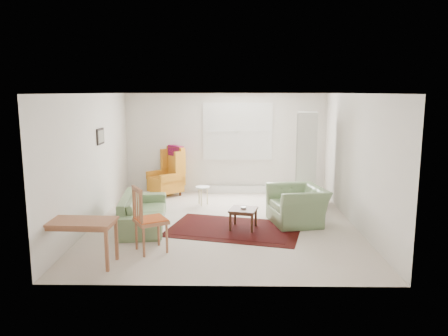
{
  "coord_description": "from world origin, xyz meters",
  "views": [
    {
      "loc": [
        0.14,
        -8.16,
        2.53
      ],
      "look_at": [
        0.0,
        0.3,
        1.05
      ],
      "focal_mm": 35.0,
      "sensor_mm": 36.0,
      "label": 1
    }
  ],
  "objects_px": {
    "armchair": "(297,202)",
    "stool": "(203,196)",
    "wingback_chair": "(165,171)",
    "coffee_table": "(243,219)",
    "sofa": "(143,204)",
    "desk": "(79,243)",
    "cabinet": "(306,159)",
    "desk_chair": "(151,219)"
  },
  "relations": [
    {
      "from": "wingback_chair",
      "to": "coffee_table",
      "type": "relative_size",
      "value": 2.54
    },
    {
      "from": "wingback_chair",
      "to": "coffee_table",
      "type": "bearing_deg",
      "value": -5.7
    },
    {
      "from": "stool",
      "to": "cabinet",
      "type": "distance_m",
      "value": 2.47
    },
    {
      "from": "armchair",
      "to": "coffee_table",
      "type": "bearing_deg",
      "value": -82.01
    },
    {
      "from": "armchair",
      "to": "desk_chair",
      "type": "distance_m",
      "value": 3.01
    },
    {
      "from": "stool",
      "to": "desk",
      "type": "relative_size",
      "value": 0.39
    },
    {
      "from": "coffee_table",
      "to": "desk",
      "type": "bearing_deg",
      "value": -144.62
    },
    {
      "from": "cabinet",
      "to": "desk_chair",
      "type": "relative_size",
      "value": 1.96
    },
    {
      "from": "desk_chair",
      "to": "cabinet",
      "type": "bearing_deg",
      "value": -73.99
    },
    {
      "from": "desk",
      "to": "desk_chair",
      "type": "distance_m",
      "value": 1.14
    },
    {
      "from": "armchair",
      "to": "desk",
      "type": "bearing_deg",
      "value": -71.06
    },
    {
      "from": "armchair",
      "to": "desk_chair",
      "type": "relative_size",
      "value": 1.03
    },
    {
      "from": "sofa",
      "to": "stool",
      "type": "xyz_separation_m",
      "value": [
        1.04,
        1.55,
        -0.2
      ]
    },
    {
      "from": "desk",
      "to": "armchair",
      "type": "bearing_deg",
      "value": 31.32
    },
    {
      "from": "sofa",
      "to": "cabinet",
      "type": "xyz_separation_m",
      "value": [
        3.36,
        1.61,
        0.64
      ]
    },
    {
      "from": "armchair",
      "to": "wingback_chair",
      "type": "height_order",
      "value": "wingback_chair"
    },
    {
      "from": "sofa",
      "to": "wingback_chair",
      "type": "bearing_deg",
      "value": -7.67
    },
    {
      "from": "coffee_table",
      "to": "desk_chair",
      "type": "bearing_deg",
      "value": -141.82
    },
    {
      "from": "wingback_chair",
      "to": "armchair",
      "type": "bearing_deg",
      "value": 11.57
    },
    {
      "from": "coffee_table",
      "to": "stool",
      "type": "distance_m",
      "value": 1.96
    },
    {
      "from": "stool",
      "to": "cabinet",
      "type": "bearing_deg",
      "value": 1.42
    },
    {
      "from": "armchair",
      "to": "coffee_table",
      "type": "distance_m",
      "value": 1.15
    },
    {
      "from": "coffee_table",
      "to": "armchair",
      "type": "bearing_deg",
      "value": 20.37
    },
    {
      "from": "sofa",
      "to": "cabinet",
      "type": "height_order",
      "value": "cabinet"
    },
    {
      "from": "sofa",
      "to": "coffee_table",
      "type": "height_order",
      "value": "sofa"
    },
    {
      "from": "armchair",
      "to": "desk_chair",
      "type": "xyz_separation_m",
      "value": [
        -2.56,
        -1.58,
        0.11
      ]
    },
    {
      "from": "sofa",
      "to": "desk",
      "type": "relative_size",
      "value": 1.88
    },
    {
      "from": "armchair",
      "to": "cabinet",
      "type": "relative_size",
      "value": 0.53
    },
    {
      "from": "armchair",
      "to": "sofa",
      "type": "bearing_deg",
      "value": -98.78
    },
    {
      "from": "wingback_chair",
      "to": "cabinet",
      "type": "bearing_deg",
      "value": 35.17
    },
    {
      "from": "coffee_table",
      "to": "desk",
      "type": "distance_m",
      "value": 3.03
    },
    {
      "from": "armchair",
      "to": "stool",
      "type": "distance_m",
      "value": 2.38
    },
    {
      "from": "coffee_table",
      "to": "stool",
      "type": "height_order",
      "value": "stool"
    },
    {
      "from": "sofa",
      "to": "desk_chair",
      "type": "relative_size",
      "value": 1.89
    },
    {
      "from": "sofa",
      "to": "armchair",
      "type": "relative_size",
      "value": 1.84
    },
    {
      "from": "wingback_chair",
      "to": "desk",
      "type": "xyz_separation_m",
      "value": [
        -0.62,
        -4.41,
        -0.27
      ]
    },
    {
      "from": "desk",
      "to": "sofa",
      "type": "bearing_deg",
      "value": 74.09
    },
    {
      "from": "armchair",
      "to": "cabinet",
      "type": "xyz_separation_m",
      "value": [
        0.39,
        1.42,
        0.62
      ]
    },
    {
      "from": "armchair",
      "to": "desk",
      "type": "relative_size",
      "value": 1.03
    },
    {
      "from": "wingback_chair",
      "to": "coffee_table",
      "type": "distance_m",
      "value": 3.26
    },
    {
      "from": "desk_chair",
      "to": "armchair",
      "type": "bearing_deg",
      "value": -87.82
    },
    {
      "from": "wingback_chair",
      "to": "desk",
      "type": "height_order",
      "value": "wingback_chair"
    }
  ]
}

